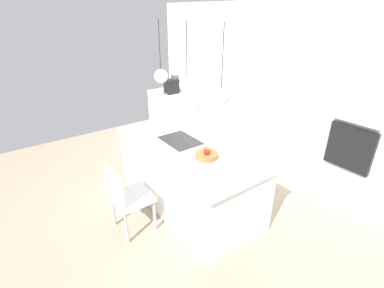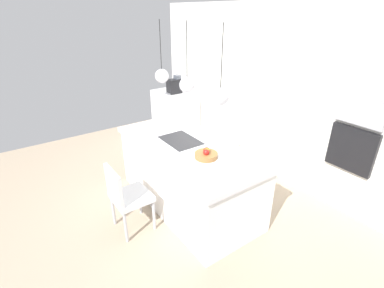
{
  "view_description": "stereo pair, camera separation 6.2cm",
  "coord_description": "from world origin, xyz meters",
  "px_view_note": "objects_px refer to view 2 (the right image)",
  "views": [
    {
      "loc": [
        2.67,
        -1.87,
        2.47
      ],
      "look_at": [
        0.1,
        0.0,
        0.95
      ],
      "focal_mm": 26.33,
      "sensor_mm": 36.0,
      "label": 1
    },
    {
      "loc": [
        2.7,
        -1.82,
        2.47
      ],
      "look_at": [
        0.1,
        0.0,
        0.95
      ],
      "focal_mm": 26.33,
      "sensor_mm": 36.0,
      "label": 2
    }
  ],
  "objects_px": {
    "fruit_bowl": "(206,154)",
    "oven": "(352,149)",
    "chair_near": "(126,195)",
    "coffee_machine": "(174,86)",
    "microwave": "(362,111)"
  },
  "relations": [
    {
      "from": "oven",
      "to": "chair_near",
      "type": "height_order",
      "value": "oven"
    },
    {
      "from": "oven",
      "to": "chair_near",
      "type": "distance_m",
      "value": 2.81
    },
    {
      "from": "fruit_bowl",
      "to": "oven",
      "type": "height_order",
      "value": "oven"
    },
    {
      "from": "fruit_bowl",
      "to": "coffee_machine",
      "type": "xyz_separation_m",
      "value": [
        -2.81,
        1.3,
        0.06
      ]
    },
    {
      "from": "coffee_machine",
      "to": "chair_near",
      "type": "height_order",
      "value": "coffee_machine"
    },
    {
      "from": "fruit_bowl",
      "to": "chair_near",
      "type": "xyz_separation_m",
      "value": [
        -0.38,
        -0.88,
        -0.44
      ]
    },
    {
      "from": "coffee_machine",
      "to": "chair_near",
      "type": "distance_m",
      "value": 3.3
    },
    {
      "from": "fruit_bowl",
      "to": "oven",
      "type": "xyz_separation_m",
      "value": [
        0.88,
        1.6,
        -0.03
      ]
    },
    {
      "from": "fruit_bowl",
      "to": "oven",
      "type": "relative_size",
      "value": 0.49
    },
    {
      "from": "microwave",
      "to": "chair_near",
      "type": "distance_m",
      "value": 2.92
    },
    {
      "from": "fruit_bowl",
      "to": "oven",
      "type": "distance_m",
      "value": 1.82
    },
    {
      "from": "fruit_bowl",
      "to": "coffee_machine",
      "type": "relative_size",
      "value": 0.72
    },
    {
      "from": "coffee_machine",
      "to": "chair_near",
      "type": "xyz_separation_m",
      "value": [
        2.43,
        -2.18,
        -0.5
      ]
    },
    {
      "from": "fruit_bowl",
      "to": "chair_near",
      "type": "bearing_deg",
      "value": -113.55
    },
    {
      "from": "oven",
      "to": "chair_near",
      "type": "bearing_deg",
      "value": -116.97
    }
  ]
}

